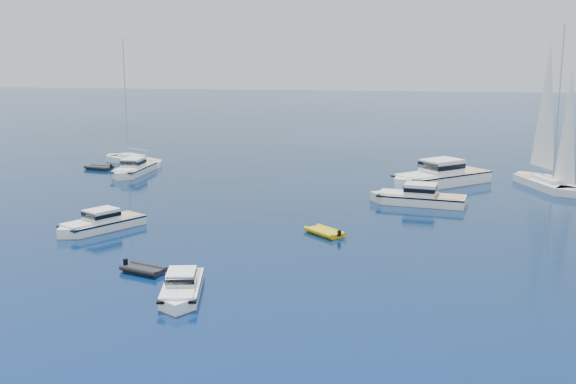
% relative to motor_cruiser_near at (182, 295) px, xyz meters
% --- Properties ---
extents(ground, '(400.00, 400.00, 0.00)m').
position_rel_motor_cruiser_near_xyz_m(ground, '(2.94, -1.19, 0.00)').
color(ground, navy).
rests_on(ground, ground).
extents(motor_cruiser_near, '(3.68, 7.71, 1.94)m').
position_rel_motor_cruiser_near_xyz_m(motor_cruiser_near, '(0.00, 0.00, 0.00)').
color(motor_cruiser_near, white).
rests_on(motor_cruiser_near, ground).
extents(motor_cruiser_left, '(6.64, 8.46, 2.20)m').
position_rel_motor_cruiser_near_xyz_m(motor_cruiser_left, '(-11.39, 14.16, 0.00)').
color(motor_cruiser_left, white).
rests_on(motor_cruiser_left, ground).
extents(motor_cruiser_centre, '(10.20, 4.65, 2.58)m').
position_rel_motor_cruiser_near_xyz_m(motor_cruiser_centre, '(14.82, 28.13, 0.00)').
color(motor_cruiser_centre, silver).
rests_on(motor_cruiser_centre, ground).
extents(motor_cruiser_distant, '(12.81, 12.01, 3.53)m').
position_rel_motor_cruiser_near_xyz_m(motor_cruiser_distant, '(17.28, 38.44, 0.00)').
color(motor_cruiser_distant, white).
rests_on(motor_cruiser_distant, ground).
extents(motor_cruiser_horizon, '(3.09, 9.31, 2.42)m').
position_rel_motor_cruiser_near_xyz_m(motor_cruiser_horizon, '(-18.12, 39.15, 0.00)').
color(motor_cruiser_horizon, white).
rests_on(motor_cruiser_horizon, ground).
extents(sailboat_sails_r, '(7.06, 12.43, 17.76)m').
position_rel_motor_cruiser_near_xyz_m(sailboat_sails_r, '(28.52, 38.40, 0.00)').
color(sailboat_sails_r, silver).
rests_on(sailboat_sails_r, ground).
extents(sailboat_far_l, '(11.02, 8.29, 16.39)m').
position_rel_motor_cruiser_near_xyz_m(sailboat_far_l, '(-20.97, 46.71, 0.00)').
color(sailboat_far_l, silver).
rests_on(sailboat_far_l, ground).
extents(tender_yellow, '(3.98, 3.99, 0.95)m').
position_rel_motor_cruiser_near_xyz_m(tender_yellow, '(7.13, 15.53, 0.00)').
color(tender_yellow, gold).
rests_on(tender_yellow, ground).
extents(tender_grey_near, '(3.55, 2.75, 0.95)m').
position_rel_motor_cruiser_near_xyz_m(tender_grey_near, '(-3.86, 3.84, 0.00)').
color(tender_grey_near, black).
rests_on(tender_grey_near, ground).
extents(tender_grey_far, '(3.85, 2.63, 0.95)m').
position_rel_motor_cruiser_near_xyz_m(tender_grey_far, '(-23.49, 41.72, 0.00)').
color(tender_grey_far, black).
rests_on(tender_grey_far, ground).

